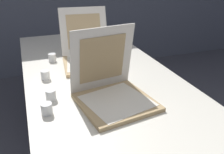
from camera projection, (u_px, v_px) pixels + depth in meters
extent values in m
cube|color=silver|center=(100.00, 77.00, 1.68)|extent=(0.98, 2.33, 0.03)
cylinder|color=#38383D|center=(33.00, 75.00, 2.64)|extent=(0.04, 0.04, 0.72)
cylinder|color=#38383D|center=(107.00, 64.00, 2.90)|extent=(0.04, 0.04, 0.72)
cube|color=tan|center=(116.00, 102.00, 1.33)|extent=(0.42, 0.42, 0.02)
cube|color=silver|center=(117.00, 101.00, 1.32)|extent=(0.38, 0.38, 0.00)
cube|color=silver|center=(102.00, 59.00, 1.37)|extent=(0.38, 0.12, 0.37)
cube|color=tan|center=(103.00, 59.00, 1.37)|extent=(0.27, 0.08, 0.27)
cube|color=tan|center=(90.00, 64.00, 1.83)|extent=(0.41, 0.41, 0.02)
cube|color=silver|center=(90.00, 62.00, 1.84)|extent=(0.40, 0.40, 0.00)
cube|color=silver|center=(84.00, 31.00, 1.97)|extent=(0.39, 0.17, 0.36)
cube|color=tan|center=(84.00, 31.00, 1.97)|extent=(0.28, 0.12, 0.26)
cylinder|color=white|center=(45.00, 75.00, 1.61)|extent=(0.06, 0.06, 0.06)
cylinder|color=white|center=(47.00, 109.00, 1.23)|extent=(0.06, 0.06, 0.06)
cylinder|color=white|center=(52.00, 57.00, 1.91)|extent=(0.06, 0.06, 0.06)
cylinder|color=white|center=(51.00, 95.00, 1.36)|extent=(0.06, 0.06, 0.06)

